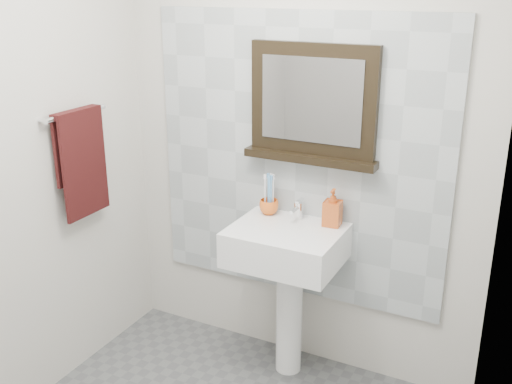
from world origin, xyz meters
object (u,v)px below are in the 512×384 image
toothbrush_cup (269,207)px  soap_dispenser (333,207)px  hand_towel (81,155)px  pedestal_sink (287,261)px  framed_mirror (313,106)px

toothbrush_cup → soap_dispenser: 0.36m
soap_dispenser → hand_towel: bearing=-162.1°
pedestal_sink → toothbrush_cup: pedestal_sink is taller
toothbrush_cup → hand_towel: (-0.83, -0.47, 0.30)m
pedestal_sink → hand_towel: (-0.99, -0.35, 0.52)m
framed_mirror → toothbrush_cup: bearing=-164.3°
soap_dispenser → framed_mirror: size_ratio=0.28×
soap_dispenser → framed_mirror: 0.51m
pedestal_sink → toothbrush_cup: bearing=142.2°
toothbrush_cup → soap_dispenser: (0.35, 0.00, 0.06)m
soap_dispenser → hand_towel: hand_towel is taller
toothbrush_cup → framed_mirror: size_ratio=0.15×
toothbrush_cup → pedestal_sink: bearing=-37.8°
pedestal_sink → framed_mirror: (0.04, 0.19, 0.77)m
pedestal_sink → soap_dispenser: (0.19, 0.13, 0.28)m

